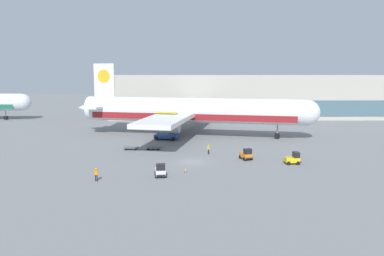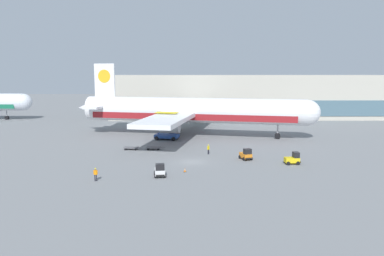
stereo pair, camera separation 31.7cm
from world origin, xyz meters
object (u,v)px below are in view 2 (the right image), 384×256
at_px(airplane_main, 189,111).
at_px(baggage_tug_foreground, 246,155).
at_px(ground_crew_far, 96,173).
at_px(baggage_dolly_lead, 131,148).
at_px(traffic_cone_near, 185,170).
at_px(baggage_tug_mid, 160,171).
at_px(ground_crew_near, 208,148).
at_px(baggage_tug_far, 293,159).
at_px(baggage_dolly_second, 154,148).
at_px(scissor_lift_loader, 167,129).

xyz_separation_m(airplane_main, baggage_tug_foreground, (9.87, -24.78, -4.96)).
bearing_deg(airplane_main, ground_crew_far, -96.36).
relative_size(baggage_dolly_lead, traffic_cone_near, 6.27).
xyz_separation_m(baggage_tug_foreground, baggage_tug_mid, (-14.04, -10.47, 0.00)).
bearing_deg(ground_crew_near, ground_crew_far, -3.98).
xyz_separation_m(baggage_tug_mid, baggage_tug_far, (21.23, 7.27, 0.00)).
bearing_deg(baggage_dolly_second, traffic_cone_near, -64.33).
height_order(baggage_tug_far, ground_crew_near, baggage_tug_far).
relative_size(scissor_lift_loader, baggage_tug_mid, 2.33).
relative_size(baggage_dolly_second, ground_crew_far, 2.04).
bearing_deg(ground_crew_near, baggage_tug_mid, 12.61).
bearing_deg(baggage_tug_far, scissor_lift_loader, 130.55).
bearing_deg(baggage_dolly_second, baggage_tug_far, -21.34).
bearing_deg(baggage_tug_mid, baggage_dolly_lead, -167.20).
bearing_deg(baggage_tug_foreground, baggage_dolly_second, -135.52).
relative_size(baggage_dolly_lead, ground_crew_near, 2.07).
bearing_deg(airplane_main, baggage_tug_mid, -84.08).
distance_m(ground_crew_near, ground_crew_far, 23.64).
xyz_separation_m(baggage_tug_foreground, ground_crew_near, (-6.27, 4.37, 0.20)).
height_order(baggage_tug_mid, traffic_cone_near, baggage_tug_mid).
xyz_separation_m(ground_crew_far, traffic_cone_near, (12.30, 4.62, -0.80)).
height_order(baggage_tug_mid, baggage_dolly_lead, baggage_tug_mid).
xyz_separation_m(baggage_tug_far, baggage_dolly_lead, (-28.27, 11.77, -0.49)).
xyz_separation_m(scissor_lift_loader, traffic_cone_near, (4.31, -27.68, -1.98)).
xyz_separation_m(ground_crew_near, ground_crew_far, (-16.48, -16.95, 0.02)).
height_order(scissor_lift_loader, baggage_tug_foreground, scissor_lift_loader).
relative_size(airplane_main, baggage_tug_far, 22.64).
bearing_deg(baggage_tug_mid, baggage_tug_foreground, 119.21).
bearing_deg(traffic_cone_near, airplane_main, 88.97).
relative_size(baggage_tug_foreground, baggage_tug_far, 1.09).
xyz_separation_m(baggage_tug_mid, baggage_dolly_lead, (-7.05, 19.04, -0.49)).
bearing_deg(airplane_main, baggage_dolly_lead, -112.01).
bearing_deg(baggage_tug_mid, airplane_main, 165.74).
bearing_deg(baggage_dolly_lead, scissor_lift_loader, 65.46).
height_order(airplane_main, scissor_lift_loader, airplane_main).
bearing_deg(baggage_tug_foreground, ground_crew_far, -79.27).
xyz_separation_m(ground_crew_near, traffic_cone_near, (-4.18, -12.33, -0.78)).
distance_m(scissor_lift_loader, ground_crew_far, 33.29).
distance_m(ground_crew_near, traffic_cone_near, 13.04).
distance_m(airplane_main, ground_crew_far, 39.79).
relative_size(baggage_tug_far, traffic_cone_near, 4.22).
distance_m(scissor_lift_loader, ground_crew_near, 17.58).
distance_m(scissor_lift_loader, baggage_tug_far, 31.77).
distance_m(baggage_tug_mid, ground_crew_near, 16.76).
relative_size(scissor_lift_loader, baggage_dolly_second, 1.62).
bearing_deg(baggage_tug_far, baggage_tug_foreground, 152.77).
distance_m(baggage_tug_far, ground_crew_near, 15.45).
distance_m(baggage_tug_far, baggage_dolly_lead, 30.63).
height_order(baggage_tug_far, ground_crew_far, baggage_tug_far).
relative_size(ground_crew_near, traffic_cone_near, 3.03).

